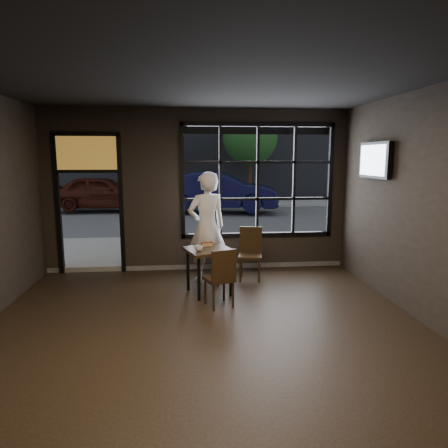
{
  "coord_description": "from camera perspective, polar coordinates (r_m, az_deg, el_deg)",
  "views": [
    {
      "loc": [
        -0.23,
        -4.43,
        2.27
      ],
      "look_at": [
        0.4,
        2.2,
        1.15
      ],
      "focal_mm": 32.0,
      "sensor_mm": 36.0,
      "label": 1
    }
  ],
  "objects": [
    {
      "name": "chair_window",
      "position": [
        7.44,
        3.77,
        -4.33
      ],
      "size": [
        0.49,
        0.49,
        0.97
      ],
      "primitive_type": "cube",
      "rotation": [
        0.0,
        0.0,
        -0.19
      ],
      "color": "black",
      "rests_on": "floor"
    },
    {
      "name": "cafe_table",
      "position": [
        6.73,
        -2.18,
        -6.71
      ],
      "size": [
        0.9,
        0.9,
        0.77
      ],
      "primitive_type": "cube",
      "rotation": [
        0.0,
        0.0,
        0.31
      ],
      "color": "black",
      "rests_on": "floor"
    },
    {
      "name": "floor",
      "position": [
        4.98,
        -2.28,
        -17.68
      ],
      "size": [
        6.0,
        7.0,
        0.02
      ],
      "primitive_type": "cube",
      "color": "black",
      "rests_on": "ground"
    },
    {
      "name": "tree_right",
      "position": [
        19.78,
        3.75,
        12.15
      ],
      "size": [
        2.64,
        2.64,
        4.51
      ],
      "color": "#332114",
      "rests_on": "street_asphalt"
    },
    {
      "name": "man",
      "position": [
        7.28,
        -2.49,
        -0.44
      ],
      "size": [
        0.86,
        0.71,
        2.01
      ],
      "primitive_type": "imported",
      "rotation": [
        0.0,
        0.0,
        3.49
      ],
      "color": "white",
      "rests_on": "floor"
    },
    {
      "name": "window_frame",
      "position": [
        8.07,
        4.81,
        6.18
      ],
      "size": [
        3.06,
        0.12,
        2.28
      ],
      "primitive_type": "cube",
      "color": "black",
      "rests_on": "ground"
    },
    {
      "name": "maroon_car",
      "position": [
        17.42,
        -17.07,
        4.31
      ],
      "size": [
        4.19,
        1.77,
        1.41
      ],
      "primitive_type": "imported",
      "rotation": [
        0.0,
        0.0,
        1.55
      ],
      "color": "#351009",
      "rests_on": "street_asphalt"
    },
    {
      "name": "cup",
      "position": [
        6.47,
        -3.6,
        -3.47
      ],
      "size": [
        0.17,
        0.17,
        0.1
      ],
      "primitive_type": "imported",
      "rotation": [
        0.0,
        0.0,
        0.48
      ],
      "color": "silver",
      "rests_on": "cafe_table"
    },
    {
      "name": "navy_car",
      "position": [
        16.28,
        -0.76,
        4.69
      ],
      "size": [
        5.03,
        2.51,
        1.58
      ],
      "primitive_type": "imported",
      "rotation": [
        0.0,
        0.0,
        1.39
      ],
      "color": "black",
      "rests_on": "street_asphalt"
    },
    {
      "name": "street_asphalt",
      "position": [
        28.52,
        -4.99,
        4.9
      ],
      "size": [
        60.0,
        41.0,
        0.04
      ],
      "primitive_type": "cube",
      "color": "#545456",
      "rests_on": "ground"
    },
    {
      "name": "ceiling",
      "position": [
        4.53,
        -2.57,
        21.53
      ],
      "size": [
        6.0,
        7.0,
        0.02
      ],
      "primitive_type": "cube",
      "color": "black",
      "rests_on": "ground"
    },
    {
      "name": "tv",
      "position": [
        7.22,
        20.77,
        8.52
      ],
      "size": [
        0.12,
        1.02,
        0.6
      ],
      "primitive_type": "cube",
      "color": "black",
      "rests_on": "wall_right"
    },
    {
      "name": "building_across",
      "position": [
        27.92,
        -5.21,
        20.3
      ],
      "size": [
        28.0,
        12.0,
        15.0
      ],
      "primitive_type": "cube",
      "color": "#5B5956",
      "rests_on": "ground"
    },
    {
      "name": "tree_left",
      "position": [
        19.31,
        -9.2,
        10.83
      ],
      "size": [
        2.28,
        2.28,
        3.9
      ],
      "color": "#332114",
      "rests_on": "street_asphalt"
    },
    {
      "name": "hotdog",
      "position": [
        6.83,
        -2.47,
        -2.92
      ],
      "size": [
        0.21,
        0.13,
        0.06
      ],
      "primitive_type": null,
      "rotation": [
        0.0,
        0.0,
        0.24
      ],
      "color": "tan",
      "rests_on": "cafe_table"
    },
    {
      "name": "stained_transom",
      "position": [
        8.14,
        -18.99,
        9.6
      ],
      "size": [
        1.2,
        0.06,
        0.7
      ],
      "primitive_type": "cube",
      "color": "orange",
      "rests_on": "ground"
    },
    {
      "name": "chair_near",
      "position": [
        6.15,
        -0.73,
        -7.57
      ],
      "size": [
        0.51,
        0.51,
        0.92
      ],
      "primitive_type": "cube",
      "rotation": [
        0.0,
        0.0,
        3.49
      ],
      "color": "black",
      "rests_on": "floor"
    }
  ]
}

